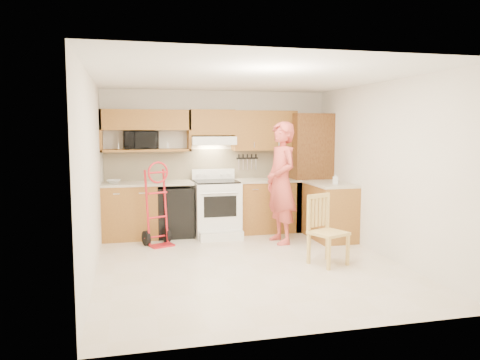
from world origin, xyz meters
name	(u,v)px	position (x,y,z in m)	size (l,w,h in m)	color
floor	(249,265)	(0.00, 0.00, -0.01)	(4.00, 4.50, 0.02)	beige
ceiling	(249,76)	(0.00, 0.00, 2.51)	(4.00, 4.50, 0.02)	white
wall_back	(217,161)	(0.00, 2.26, 1.25)	(4.00, 0.02, 2.50)	silver
wall_front	(315,196)	(0.00, -2.26, 1.25)	(4.00, 0.02, 2.50)	silver
wall_left	(91,176)	(-2.01, 0.00, 1.25)	(0.02, 4.50, 2.50)	silver
wall_right	(385,170)	(2.01, 0.00, 1.25)	(0.02, 4.50, 2.50)	silver
backsplash	(217,164)	(0.00, 2.23, 1.20)	(3.92, 0.03, 0.55)	beige
lower_cab_left	(130,212)	(-1.55, 1.95, 0.45)	(0.90, 0.60, 0.90)	olive
dishwasher	(175,211)	(-0.80, 1.95, 0.42)	(0.60, 0.60, 0.85)	black
lower_cab_right	(266,206)	(0.83, 1.95, 0.45)	(1.14, 0.60, 0.90)	olive
countertop_left	(147,183)	(-1.25, 1.95, 0.92)	(1.50, 0.63, 0.04)	#B8AF95
countertop_right	(266,180)	(0.83, 1.95, 0.92)	(1.14, 0.63, 0.04)	#B8AF95
cab_return_right	(330,212)	(1.70, 1.15, 0.45)	(0.60, 1.00, 0.90)	olive
countertop_return	(330,184)	(1.70, 1.15, 0.92)	(0.63, 1.00, 0.04)	#B8AF95
pantry_tall	(309,172)	(1.65, 1.95, 1.05)	(0.70, 0.60, 2.10)	brown
upper_cab_left	(146,120)	(-1.25, 2.08, 1.98)	(1.50, 0.33, 0.34)	olive
upper_shelf_mw	(146,150)	(-1.25, 2.08, 1.47)	(1.50, 0.33, 0.04)	olive
upper_cab_center	(212,123)	(-0.12, 2.08, 1.94)	(0.76, 0.33, 0.44)	olive
upper_cab_right	(264,131)	(0.83, 2.08, 1.80)	(1.14, 0.33, 0.70)	olive
range_hood	(213,140)	(-0.12, 2.02, 1.63)	(0.76, 0.46, 0.14)	white
knife_strip	(247,162)	(0.55, 2.21, 1.24)	(0.40, 0.05, 0.29)	black
microwave	(141,140)	(-1.34, 2.08, 1.64)	(0.55, 0.37, 0.30)	black
range	(217,204)	(-0.09, 1.78, 0.56)	(0.76, 1.00, 1.12)	white
person	(281,183)	(0.82, 1.07, 0.97)	(0.71, 0.47, 1.95)	#C3473F
hand_truck	(159,208)	(-1.11, 1.35, 0.60)	(0.47, 0.43, 1.20)	red
dining_chair	(328,230)	(1.04, -0.26, 0.47)	(0.43, 0.46, 0.95)	tan
soap_bottle	(335,179)	(1.70, 0.96, 1.03)	(0.08, 0.08, 0.18)	white
bowl	(114,181)	(-1.79, 1.95, 0.97)	(0.23, 0.23, 0.06)	white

